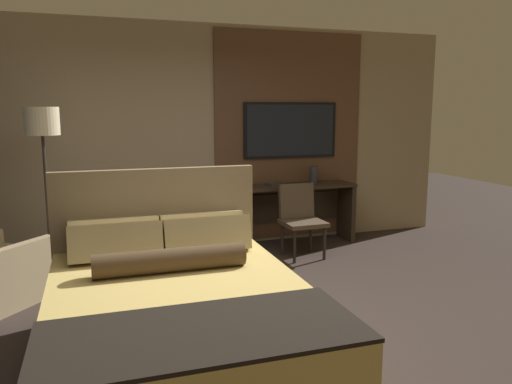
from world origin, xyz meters
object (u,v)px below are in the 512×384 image
Objects in this scene: desk at (295,204)px; book at (275,184)px; floor_lamp at (43,135)px; vase_tall at (314,175)px; bed at (177,317)px; desk_chair at (300,214)px; tv at (290,130)px.

desk is 0.40m from book.
vase_tall is (3.24, 0.55, -0.60)m from floor_lamp.
bed is 3.64m from vase_tall.
book is (-0.12, 0.57, 0.29)m from desk_chair.
vase_tall is 0.88× the size of book.
book reaches higher than desk.
vase_tall is (0.44, 0.58, 0.39)m from desk_chair.
book is (-0.28, -0.17, -0.68)m from tv.
desk_chair reaches higher than desk.
floor_lamp is 7.02× the size of book.
floor_lamp is 8.01× the size of vase_tall.
desk is at bearing 71.39° from desk_chair.
desk_chair reaches higher than book.
tv is at bearing 55.64° from bed.
desk_chair is at bearing -127.16° from vase_tall.
floor_lamp is at bearing 113.15° from bed.
tv is (0.00, 0.19, 0.96)m from desk.
floor_lamp reaches higher than vase_tall.
vase_tall reaches higher than book.
desk_chair is (-0.17, -0.74, -0.97)m from tv.
tv is 1.49× the size of desk_chair.
desk_chair is at bearing -106.71° from desk.
tv reaches higher than bed.
tv is at bearing 149.97° from vase_tall.
bed is 1.74× the size of tv.
desk_chair is at bearing -78.40° from book.
tv is 0.73× the size of floor_lamp.
tv is 5.10× the size of book.
desk_chair is 0.49× the size of floor_lamp.
tv is at bearing 13.44° from floor_lamp.
desk_chair is 0.65m from book.
bed is 3.41m from desk.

